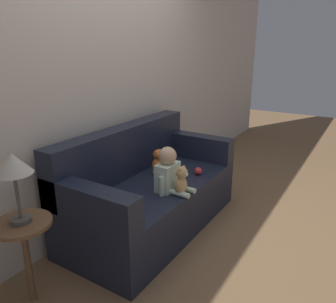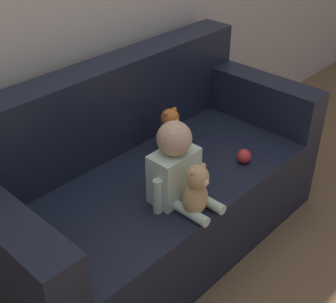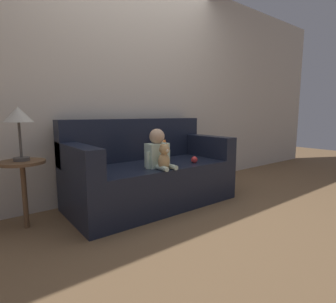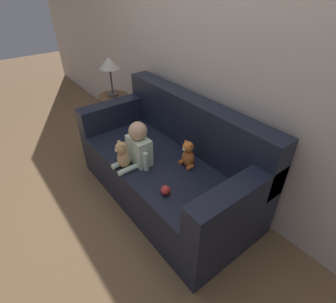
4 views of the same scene
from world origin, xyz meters
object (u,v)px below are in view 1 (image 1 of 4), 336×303
at_px(toy_ball, 198,171).
at_px(side_table, 17,194).
at_px(plush_toy_side, 158,162).
at_px(couch, 149,192).
at_px(person_baby, 169,172).
at_px(teddy_bear_brown, 181,181).

distance_m(toy_ball, side_table, 1.61).
relative_size(plush_toy_side, side_table, 0.23).
bearing_deg(couch, person_baby, -106.51).
height_order(couch, toy_ball, couch).
bearing_deg(person_baby, teddy_bear_brown, -99.39).
bearing_deg(toy_ball, teddy_bear_brown, -170.07).
height_order(person_baby, side_table, side_table).
height_order(teddy_bear_brown, side_table, side_table).
height_order(couch, person_baby, couch).
xyz_separation_m(couch, side_table, (-1.17, 0.10, 0.43)).
bearing_deg(side_table, teddy_bear_brown, -24.37).
distance_m(person_baby, toy_ball, 0.45).
bearing_deg(side_table, toy_ball, -14.93).
distance_m(person_baby, plush_toy_side, 0.40).
xyz_separation_m(teddy_bear_brown, toy_ball, (0.45, 0.08, -0.08)).
relative_size(couch, teddy_bear_brown, 7.12).
relative_size(person_baby, teddy_bear_brown, 1.54).
bearing_deg(toy_ball, plush_toy_side, 114.61).
height_order(couch, side_table, side_table).
xyz_separation_m(person_baby, side_table, (-1.10, 0.36, 0.15)).
distance_m(person_baby, side_table, 1.16).
distance_m(couch, plush_toy_side, 0.30).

